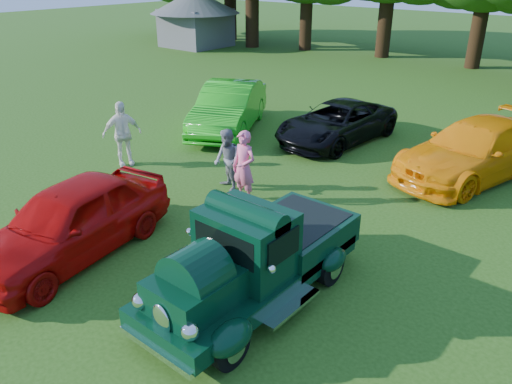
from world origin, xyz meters
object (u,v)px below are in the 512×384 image
Objects in this scene: red_convertible at (71,221)px; hero_pickup at (255,260)px; back_car_black at (337,122)px; spectator_pink at (244,167)px; gazebo at (195,12)px; back_car_orange at (476,150)px; spectator_white at (122,134)px; spectator_grey at (227,160)px; back_car_lime at (229,108)px.

hero_pickup is at bearing 8.21° from red_convertible.
red_convertible is 9.83m from back_car_black.
spectator_pink reaches higher than back_car_black.
gazebo reaches higher than red_convertible.
back_car_orange is at bearing 54.97° from spectator_pink.
hero_pickup is 8.46m from back_car_orange.
red_convertible is 2.36× the size of spectator_white.
spectator_grey is 0.26× the size of gazebo.
hero_pickup is at bearing -42.19° from gazebo.
hero_pickup reaches higher than back_car_orange.
hero_pickup is 4.08m from red_convertible.
hero_pickup is at bearing -86.17° from spectator_white.
spectator_pink is at bearing 6.10° from spectator_grey.
spectator_white is at bearing 121.58° from red_convertible.
back_car_lime is at bearing -154.50° from back_car_black.
spectator_white is (-0.13, -4.56, 0.13)m from back_car_lime.
red_convertible is 0.84× the size of back_car_orange.
back_car_orange reaches higher than red_convertible.
spectator_pink reaches higher than back_car_lime.
gazebo reaches higher than back_car_lime.
spectator_pink is at bearing 65.59° from red_convertible.
red_convertible is at bearing -103.55° from spectator_pink.
gazebo is at bearing 63.77° from spectator_white.
spectator_pink is 26.48m from gazebo.
spectator_white reaches higher than back_car_black.
back_car_orange is at bearing 2.27° from back_car_black.
back_car_orange is at bearing 71.97° from spectator_grey.
hero_pickup is at bearing -16.82° from spectator_grey.
back_car_lime reaches higher than back_car_orange.
back_car_black is 2.86× the size of spectator_grey.
red_convertible is 0.90× the size of back_car_lime.
back_car_orange is (1.16, 8.38, -0.00)m from hero_pickup.
spectator_white is (-3.65, -0.65, 0.14)m from spectator_grey.
hero_pickup reaches higher than back_car_lime.
back_car_lime is at bearing 101.34° from red_convertible.
back_car_lime is (-3.27, 8.39, 0.06)m from red_convertible.
spectator_white is at bearing -119.71° from back_car_lime.
gazebo is (-18.70, 21.74, 1.61)m from red_convertible.
spectator_grey is (0.25, 4.49, 0.05)m from red_convertible.
gazebo reaches higher than spectator_white.
spectator_pink is (1.09, 4.21, 0.15)m from red_convertible.
back_car_orange is at bearing -32.15° from spectator_white.
spectator_white is (-4.48, -0.37, 0.04)m from spectator_pink.
gazebo is (-22.58, 20.47, 1.60)m from hero_pickup.
back_car_black is at bearing 77.75° from red_convertible.
back_car_black is at bearing -31.98° from gazebo.
spectator_grey reaches higher than back_car_black.
back_car_orange is at bearing 52.51° from red_convertible.
spectator_pink is 0.96× the size of spectator_white.
back_car_lime is 1.07× the size of back_car_black.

